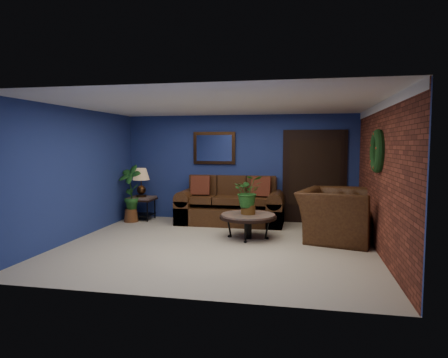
% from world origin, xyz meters
% --- Properties ---
extents(floor, '(5.50, 5.50, 0.00)m').
position_xyz_m(floor, '(0.00, 0.00, 0.00)').
color(floor, beige).
rests_on(floor, ground).
extents(wall_back, '(5.50, 0.04, 2.50)m').
position_xyz_m(wall_back, '(0.00, 2.50, 1.25)').
color(wall_back, navy).
rests_on(wall_back, ground).
extents(wall_left, '(0.04, 5.00, 2.50)m').
position_xyz_m(wall_left, '(-2.75, 0.00, 1.25)').
color(wall_left, navy).
rests_on(wall_left, ground).
extents(wall_right_brick, '(0.04, 5.00, 2.50)m').
position_xyz_m(wall_right_brick, '(2.75, 0.00, 1.25)').
color(wall_right_brick, brown).
rests_on(wall_right_brick, ground).
extents(ceiling, '(5.50, 5.00, 0.02)m').
position_xyz_m(ceiling, '(0.00, 0.00, 2.50)').
color(ceiling, white).
rests_on(ceiling, wall_back).
extents(crown_molding, '(0.03, 5.00, 0.14)m').
position_xyz_m(crown_molding, '(2.72, 0.00, 2.43)').
color(crown_molding, white).
rests_on(crown_molding, wall_right_brick).
extents(wall_mirror, '(1.02, 0.06, 0.77)m').
position_xyz_m(wall_mirror, '(-0.60, 2.46, 1.72)').
color(wall_mirror, '#3F2512').
rests_on(wall_mirror, wall_back).
extents(closet_door, '(1.44, 0.06, 2.18)m').
position_xyz_m(closet_door, '(1.75, 2.47, 1.05)').
color(closet_door, black).
rests_on(closet_door, wall_back).
extents(wreath, '(0.16, 0.72, 0.72)m').
position_xyz_m(wreath, '(2.69, 0.05, 1.70)').
color(wreath, black).
rests_on(wreath, wall_right_brick).
extents(sofa, '(2.40, 1.04, 1.08)m').
position_xyz_m(sofa, '(-0.12, 2.09, 0.35)').
color(sofa, '#4A2D15').
rests_on(sofa, ground).
extents(coffee_table, '(1.10, 1.10, 0.47)m').
position_xyz_m(coffee_table, '(0.47, 0.67, 0.41)').
color(coffee_table, '#4F4945').
rests_on(coffee_table, ground).
extents(end_table, '(0.61, 0.61, 0.55)m').
position_xyz_m(end_table, '(-2.30, 2.05, 0.42)').
color(end_table, '#4F4945').
rests_on(end_table, ground).
extents(table_lamp, '(0.40, 0.40, 0.66)m').
position_xyz_m(table_lamp, '(-2.30, 2.05, 0.98)').
color(table_lamp, '#3F2512').
rests_on(table_lamp, end_table).
extents(side_chair, '(0.41, 0.41, 0.83)m').
position_xyz_m(side_chair, '(0.23, 2.11, 0.47)').
color(side_chair, '#592E19').
rests_on(side_chair, ground).
extents(armchair, '(1.64, 1.77, 0.96)m').
position_xyz_m(armchair, '(2.15, 0.88, 0.48)').
color(armchair, '#4A2D15').
rests_on(armchair, ground).
extents(coffee_plant, '(0.67, 0.62, 0.75)m').
position_xyz_m(coffee_plant, '(0.47, 0.67, 0.88)').
color(coffee_plant, brown).
rests_on(coffee_plant, coffee_table).
extents(floor_plant, '(0.34, 0.27, 0.75)m').
position_xyz_m(floor_plant, '(2.35, 1.06, 0.38)').
color(floor_plant, brown).
rests_on(floor_plant, ground).
extents(tall_plant, '(0.66, 0.55, 1.33)m').
position_xyz_m(tall_plant, '(-2.45, 1.77, 0.71)').
color(tall_plant, brown).
rests_on(tall_plant, ground).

